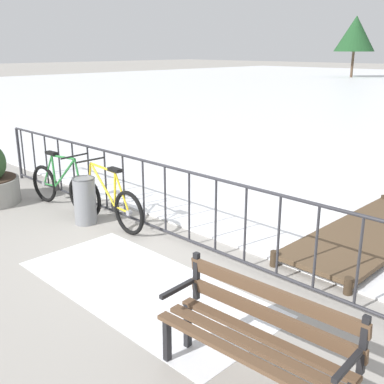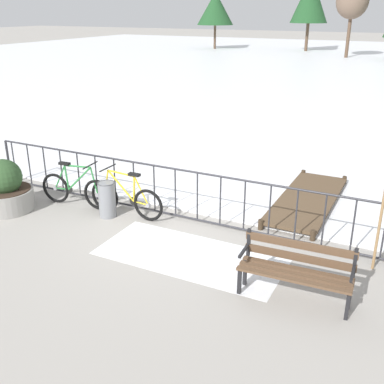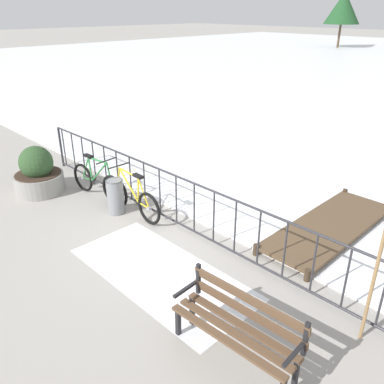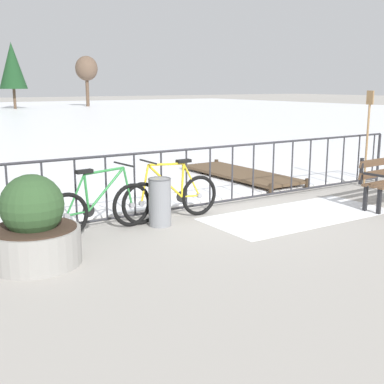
{
  "view_description": "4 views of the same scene",
  "coord_description": "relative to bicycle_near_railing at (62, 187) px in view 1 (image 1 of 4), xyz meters",
  "views": [
    {
      "loc": [
        4.68,
        -4.18,
        2.61
      ],
      "look_at": [
        0.47,
        0.07,
        0.76
      ],
      "focal_mm": 43.62,
      "sensor_mm": 36.0,
      "label": 1
    },
    {
      "loc": [
        4.09,
        -7.39,
        3.93
      ],
      "look_at": [
        0.28,
        0.17,
        0.56
      ],
      "focal_mm": 43.46,
      "sensor_mm": 36.0,
      "label": 2
    },
    {
      "loc": [
        4.98,
        -4.46,
        3.84
      ],
      "look_at": [
        0.45,
        -0.03,
        0.88
      ],
      "focal_mm": 37.03,
      "sensor_mm": 36.0,
      "label": 3
    },
    {
      "loc": [
        -4.92,
        -7.01,
        2.1
      ],
      "look_at": [
        -0.9,
        -0.81,
        0.53
      ],
      "focal_mm": 47.42,
      "sensor_mm": 36.0,
      "label": 4
    }
  ],
  "objects": [
    {
      "name": "park_bench",
      "position": [
        5.02,
        -1.23,
        0.14
      ],
      "size": [
        1.62,
        0.56,
        0.89
      ],
      "color": "brown",
      "rests_on": "ground"
    },
    {
      "name": "wooden_dock",
      "position": [
        4.35,
        2.28,
        -0.25
      ],
      "size": [
        1.1,
        3.32,
        0.2
      ],
      "color": "brown",
      "rests_on": "ground"
    },
    {
      "name": "trash_bin",
      "position": [
        0.9,
        -0.14,
        0.0
      ],
      "size": [
        0.35,
        0.35,
        0.73
      ],
      "color": "gray",
      "rests_on": "ground"
    },
    {
      "name": "ground_plane",
      "position": [
        2.18,
        0.37,
        -0.37
      ],
      "size": [
        160.0,
        160.0,
        0.0
      ],
      "primitive_type": "plane",
      "color": "#9E9991"
    },
    {
      "name": "railing_fence",
      "position": [
        2.18,
        0.37,
        0.19
      ],
      "size": [
        9.06,
        0.06,
        1.07
      ],
      "color": "#2D2D33",
      "rests_on": "ground"
    },
    {
      "name": "tree_far_west",
      "position": [
        -13.85,
        38.03,
        3.49
      ],
      "size": [
        3.59,
        3.59,
        5.41
      ],
      "color": "brown",
      "rests_on": "ground"
    },
    {
      "name": "bicycle_near_railing",
      "position": [
        0.0,
        0.0,
        0.0
      ],
      "size": [
        1.71,
        0.52,
        0.97
      ],
      "color": "black",
      "rests_on": "ground"
    },
    {
      "name": "bicycle_second",
      "position": [
        1.22,
        0.06,
        0.0
      ],
      "size": [
        1.71,
        0.52,
        0.97
      ],
      "color": "black",
      "rests_on": "ground"
    },
    {
      "name": "snow_patch",
      "position": [
        3.12,
        -0.83,
        -0.36
      ],
      "size": [
        3.18,
        1.44,
        0.01
      ],
      "primitive_type": "cube",
      "color": "white",
      "rests_on": "ground"
    }
  ]
}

